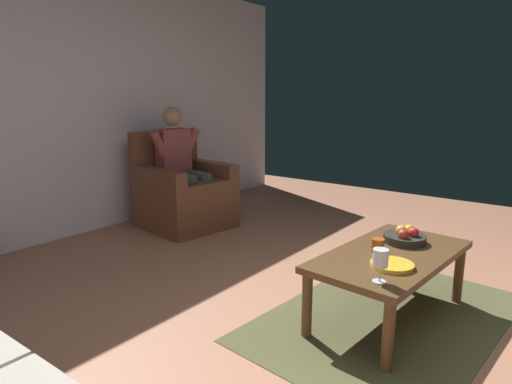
{
  "coord_description": "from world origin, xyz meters",
  "views": [
    {
      "loc": [
        2.36,
        0.83,
        1.36
      ],
      "look_at": [
        -0.53,
        -1.38,
        0.56
      ],
      "focal_mm": 31.18,
      "sensor_mm": 36.0,
      "label": 1
    }
  ],
  "objects": [
    {
      "name": "person_seated",
      "position": [
        -0.78,
        -2.53,
        0.66
      ],
      "size": [
        0.61,
        0.63,
        1.24
      ],
      "rotation": [
        0.0,
        0.0,
        -0.14
      ],
      "color": "brown",
      "rests_on": "ground"
    },
    {
      "name": "ground_plane",
      "position": [
        0.0,
        0.0,
        0.0
      ],
      "size": [
        7.55,
        7.55,
        0.0
      ],
      "primitive_type": "plane",
      "color": "#AC7054"
    },
    {
      "name": "fruit_bowl",
      "position": [
        -0.39,
        -0.06,
        0.46
      ],
      "size": [
        0.27,
        0.27,
        0.11
      ],
      "color": "#2B2924",
      "rests_on": "coffee_table"
    },
    {
      "name": "armchair",
      "position": [
        -0.78,
        -2.53,
        0.34
      ],
      "size": [
        0.89,
        0.92,
        0.99
      ],
      "rotation": [
        0.0,
        0.0,
        -0.14
      ],
      "color": "brown",
      "rests_on": "ground"
    },
    {
      "name": "candle_jar",
      "position": [
        -0.1,
        -0.13,
        0.47
      ],
      "size": [
        0.08,
        0.08,
        0.09
      ],
      "primitive_type": "cylinder",
      "color": "#A94D1B",
      "rests_on": "coffee_table"
    },
    {
      "name": "wine_glass_near",
      "position": [
        0.3,
        0.05,
        0.55
      ],
      "size": [
        0.08,
        0.08,
        0.18
      ],
      "color": "silver",
      "rests_on": "coffee_table"
    },
    {
      "name": "wall_back",
      "position": [
        0.0,
        -3.17,
        1.29
      ],
      "size": [
        6.17,
        0.06,
        2.58
      ],
      "primitive_type": "cube",
      "color": "silver",
      "rests_on": "ground"
    },
    {
      "name": "rug",
      "position": [
        -0.15,
        -0.06,
        0.0
      ],
      "size": [
        1.92,
        1.34,
        0.01
      ],
      "primitive_type": "cube",
      "rotation": [
        0.0,
        0.0,
        -0.09
      ],
      "color": "brown",
      "rests_on": "ground"
    },
    {
      "name": "coffee_table",
      "position": [
        -0.15,
        -0.06,
        0.37
      ],
      "size": [
        1.17,
        0.69,
        0.43
      ],
      "rotation": [
        0.0,
        0.0,
        -0.09
      ],
      "color": "brown",
      "rests_on": "ground"
    },
    {
      "name": "decorative_dish",
      "position": [
        0.07,
        0.03,
        0.44
      ],
      "size": [
        0.24,
        0.24,
        0.02
      ],
      "primitive_type": "cylinder",
      "color": "gold",
      "rests_on": "coffee_table"
    }
  ]
}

